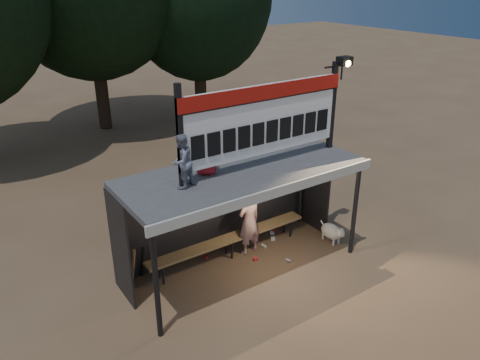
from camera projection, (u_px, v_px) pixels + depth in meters
The scene contains 10 objects.
ground at pixel (243, 267), 10.26m from camera, with size 80.00×80.00×0.00m, color brown.
player at pixel (249, 221), 10.49m from camera, with size 0.59×0.39×1.62m, color silver.
child_a at pixel (181, 161), 8.37m from camera, with size 0.49×0.38×1.02m, color gray.
child_b at pixel (206, 149), 8.92m from camera, with size 0.51×0.33×1.05m, color #A8191F.
dugout_shelter at pixel (236, 187), 9.69m from camera, with size 5.10×2.08×2.32m.
scoreboard_assembly at pixel (267, 117), 9.18m from camera, with size 4.10×0.27×1.99m.
bench at pixel (229, 239), 10.50m from camera, with size 4.00×0.35×0.48m.
dog at pixel (332, 232), 11.11m from camera, with size 0.36×0.81×0.49m.
bats at pixel (133, 265), 9.59m from camera, with size 0.48×0.33×0.84m.
litter at pixel (261, 245), 11.01m from camera, with size 2.09×1.34×0.08m.
Camera 1 is at (-4.88, -7.07, 5.94)m, focal length 35.00 mm.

